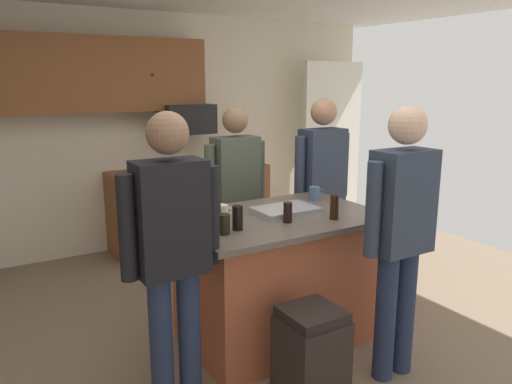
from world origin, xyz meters
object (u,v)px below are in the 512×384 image
at_px(person_host_foreground, 172,245).
at_px(person_guest_by_door, 322,182).
at_px(glass_short_whisky, 288,212).
at_px(tumbler_amber, 238,218).
at_px(microwave_over_range, 187,119).
at_px(serving_tray, 285,210).
at_px(person_guest_left, 236,190).
at_px(mug_blue_stoneware, 222,212).
at_px(kitchen_island, 277,277).
at_px(mug_ceramic_white, 315,193).
at_px(glass_pilsner, 334,207).
at_px(trash_bin, 311,359).
at_px(glass_dark_ale, 224,224).
at_px(glass_stout_tall, 215,214).
at_px(person_elder_center, 401,226).

relative_size(person_host_foreground, person_guest_by_door, 1.00).
height_order(glass_short_whisky, tumbler_amber, tumbler_amber).
bearing_deg(microwave_over_range, serving_tray, -96.17).
bearing_deg(microwave_over_range, person_guest_left, -97.92).
bearing_deg(glass_short_whisky, person_guest_left, 81.01).
distance_m(person_host_foreground, mug_blue_stoneware, 0.73).
xyz_separation_m(kitchen_island, tumbler_amber, (-0.41, -0.16, 0.54)).
distance_m(glass_short_whisky, tumbler_amber, 0.37).
distance_m(kitchen_island, mug_ceramic_white, 0.76).
distance_m(glass_pilsner, mug_ceramic_white, 0.56).
bearing_deg(glass_short_whisky, trash_bin, -111.63).
distance_m(glass_dark_ale, glass_stout_tall, 0.18).
distance_m(kitchen_island, trash_bin, 0.83).
bearing_deg(serving_tray, person_guest_left, 87.05).
xyz_separation_m(person_guest_left, tumbler_amber, (-0.53, -0.99, 0.07)).
xyz_separation_m(tumbler_amber, mug_ceramic_white, (0.91, 0.39, -0.02)).
distance_m(glass_dark_ale, glass_short_whisky, 0.49).
distance_m(kitchen_island, mug_blue_stoneware, 0.66).
bearing_deg(glass_short_whisky, person_elder_center, -54.72).
bearing_deg(person_guest_left, person_elder_center, 17.30).
distance_m(person_guest_left, glass_stout_tall, 1.05).
bearing_deg(glass_dark_ale, glass_stout_tall, 80.06).
distance_m(microwave_over_range, tumbler_amber, 2.63).
bearing_deg(glass_stout_tall, glass_short_whisky, -20.60).
relative_size(glass_short_whisky, serving_tray, 0.31).
bearing_deg(mug_ceramic_white, glass_stout_tall, -166.43).
distance_m(mug_blue_stoneware, mug_ceramic_white, 0.91).
height_order(person_elder_center, mug_blue_stoneware, person_elder_center).
distance_m(person_elder_center, mug_ceramic_white, 1.02).
bearing_deg(tumbler_amber, glass_stout_tall, 119.86).
bearing_deg(person_guest_by_door, person_guest_left, -56.23).
bearing_deg(person_elder_center, glass_short_whisky, 9.32).
bearing_deg(person_guest_by_door, mug_ceramic_white, 10.94).
xyz_separation_m(person_host_foreground, glass_pilsner, (1.22, 0.10, 0.03)).
bearing_deg(trash_bin, glass_stout_tall, 106.38).
xyz_separation_m(glass_dark_ale, tumbler_amber, (0.12, 0.03, 0.01)).
bearing_deg(tumbler_amber, glass_short_whisky, -3.65).
height_order(glass_pilsner, glass_short_whisky, glass_pilsner).
bearing_deg(person_guest_by_door, glass_short_whisky, 6.60).
bearing_deg(tumbler_amber, mug_blue_stoneware, 86.13).
height_order(glass_short_whisky, trash_bin, glass_short_whisky).
relative_size(mug_blue_stoneware, trash_bin, 0.21).
bearing_deg(person_guest_by_door, mug_blue_stoneware, -13.07).
bearing_deg(mug_ceramic_white, serving_tray, -153.59).
distance_m(person_elder_center, glass_short_whisky, 0.73).
relative_size(glass_stout_tall, serving_tray, 0.37).
relative_size(person_elder_center, trash_bin, 2.83).
relative_size(person_host_foreground, glass_dark_ale, 13.48).
height_order(person_guest_by_door, glass_pilsner, person_guest_by_door).
relative_size(mug_ceramic_white, serving_tray, 0.28).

